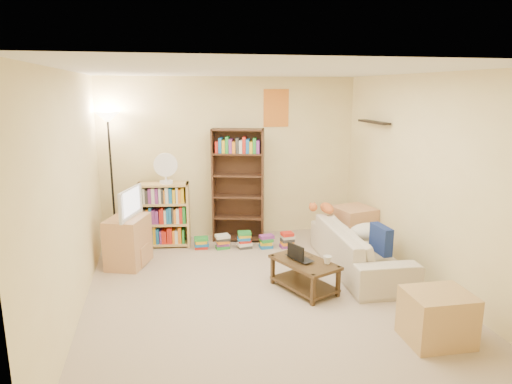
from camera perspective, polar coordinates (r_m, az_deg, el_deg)
room at (r=4.96m, az=1.05°, el=4.75°), size 4.50×4.54×2.52m
sofa at (r=6.14m, az=12.80°, el=-6.87°), size 2.03×0.98×0.57m
navy_pillow at (r=5.73m, az=15.35°, el=-5.72°), size 0.13×0.38×0.34m
cream_blanket at (r=6.17m, az=13.95°, el=-4.85°), size 0.52×0.37×0.22m
tabby_cat at (r=6.62m, az=8.55°, el=-1.98°), size 0.45×0.18×0.15m
coffee_table at (r=5.44m, az=6.07°, el=-9.91°), size 0.74×0.93×0.36m
laptop at (r=5.44m, az=5.91°, el=-8.18°), size 0.54×0.50×0.03m
laptop_screen at (r=5.34m, az=4.98°, el=-7.51°), size 0.12×0.25×0.18m
mug at (r=5.33m, az=8.91°, el=-8.38°), size 0.19×0.19×0.09m
tv_remote at (r=5.64m, az=4.96°, el=-7.46°), size 0.13×0.14×0.02m
tv_stand at (r=6.34m, az=-15.70°, el=-5.95°), size 0.63×0.73×0.66m
television at (r=6.20m, az=-15.99°, el=-1.33°), size 0.74×0.53×0.39m
tall_bookshelf at (r=6.96m, az=-2.25°, el=1.18°), size 0.82×0.48×1.74m
short_bookshelf at (r=6.93m, az=-11.42°, el=-2.82°), size 0.78×0.40×0.96m
desk_fan at (r=6.73m, az=-11.22°, el=2.97°), size 0.34×0.19×0.45m
floor_lamp at (r=6.90m, az=-17.89°, el=6.16°), size 0.34×0.34×2.00m
side_table at (r=6.98m, az=12.07°, el=-4.29°), size 0.63×0.63×0.60m
end_cabinet at (r=4.71m, az=21.71°, el=-14.31°), size 0.60×0.50×0.48m
book_stacks at (r=6.81m, az=-1.21°, el=-6.14°), size 1.47×0.36×0.25m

